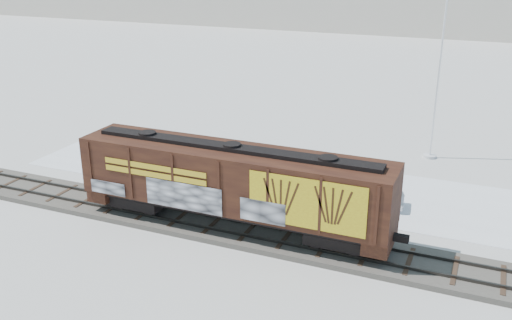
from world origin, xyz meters
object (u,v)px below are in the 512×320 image
at_px(car_white, 362,192).
at_px(car_dark, 342,191).
at_px(flagpole, 438,95).
at_px(car_silver, 260,160).
at_px(hopper_railcar, 232,181).

xyz_separation_m(car_white, car_dark, (-1.16, -0.08, -0.08)).
distance_m(flagpole, car_white, 10.73).
bearing_deg(car_white, car_silver, 64.55).
bearing_deg(flagpole, hopper_railcar, -117.21).
height_order(car_silver, car_dark, car_silver).
relative_size(car_silver, car_white, 0.96).
xyz_separation_m(flagpole, car_white, (-2.67, -9.70, -3.72)).
distance_m(car_silver, car_white, 7.76).
bearing_deg(hopper_railcar, car_silver, 103.28).
relative_size(flagpole, car_silver, 2.73).
bearing_deg(car_dark, car_silver, 55.06).
xyz_separation_m(flagpole, car_dark, (-3.83, -9.78, -3.80)).
xyz_separation_m(hopper_railcar, car_dark, (4.18, 5.80, -2.09)).
bearing_deg(flagpole, car_silver, -144.44).
height_order(hopper_railcar, flagpole, flagpole).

